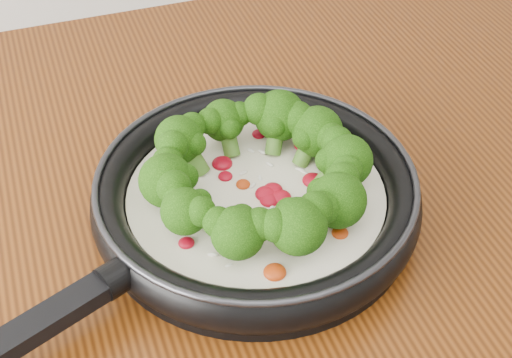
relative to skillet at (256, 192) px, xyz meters
name	(u,v)px	position (x,y,z in m)	size (l,w,h in m)	color
skillet	(256,192)	(0.00, 0.00, 0.00)	(0.52, 0.41, 0.09)	black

